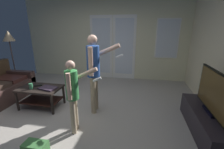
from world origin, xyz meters
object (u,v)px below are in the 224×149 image
(person_adult, at_px, (94,68))
(cup_near_edge, at_px, (31,86))
(laptop_closed, at_px, (48,88))
(tv_remote_black, at_px, (38,85))
(flat_screen_tv, at_px, (213,92))
(floor_lamp, at_px, (9,39))
(person_child, at_px, (73,91))
(coffee_table, at_px, (41,93))
(tv_stand, at_px, (207,123))

(person_adult, relative_size, cup_near_edge, 13.27)
(laptop_closed, xyz_separation_m, tv_remote_black, (-0.31, 0.10, -0.00))
(flat_screen_tv, distance_m, floor_lamp, 4.99)
(floor_lamp, bearing_deg, flat_screen_tv, -15.20)
(laptop_closed, bearing_deg, tv_remote_black, 174.30)
(flat_screen_tv, relative_size, person_child, 0.84)
(person_adult, relative_size, laptop_closed, 4.37)
(person_adult, distance_m, person_child, 0.73)
(flat_screen_tv, bearing_deg, cup_near_edge, 177.11)
(laptop_closed, bearing_deg, coffee_table, -174.84)
(coffee_table, distance_m, tv_remote_black, 0.19)
(floor_lamp, bearing_deg, person_child, -32.34)
(coffee_table, height_order, flat_screen_tv, flat_screen_tv)
(floor_lamp, relative_size, cup_near_edge, 13.63)
(coffee_table, height_order, tv_stand, coffee_table)
(coffee_table, height_order, person_adult, person_adult)
(cup_near_edge, bearing_deg, floor_lamp, 141.43)
(person_child, xyz_separation_m, floor_lamp, (-2.62, 1.66, 0.64))
(tv_stand, bearing_deg, person_adult, 170.62)
(tv_stand, height_order, person_child, person_child)
(person_child, relative_size, floor_lamp, 0.76)
(laptop_closed, relative_size, cup_near_edge, 3.04)
(coffee_table, xyz_separation_m, person_child, (1.08, -0.63, 0.41))
(tv_remote_black, bearing_deg, person_child, -61.67)
(cup_near_edge, height_order, tv_remote_black, cup_near_edge)
(tv_stand, height_order, floor_lamp, floor_lamp)
(coffee_table, xyz_separation_m, person_adult, (1.22, 0.06, 0.61))
(person_child, height_order, tv_remote_black, person_child)
(tv_stand, distance_m, cup_near_edge, 3.39)
(coffee_table, bearing_deg, tv_remote_black, 142.90)
(tv_stand, height_order, cup_near_edge, cup_near_edge)
(tv_stand, xyz_separation_m, laptop_closed, (-3.03, 0.25, 0.28))
(floor_lamp, height_order, laptop_closed, floor_lamp)
(floor_lamp, xyz_separation_m, tv_remote_black, (1.44, -0.95, -0.91))
(flat_screen_tv, height_order, cup_near_edge, flat_screen_tv)
(flat_screen_tv, bearing_deg, person_adult, 170.72)
(coffee_table, relative_size, person_adult, 0.56)
(laptop_closed, xyz_separation_m, cup_near_edge, (-0.34, -0.07, 0.05))
(person_adult, height_order, person_child, person_adult)
(flat_screen_tv, xyz_separation_m, floor_lamp, (-4.78, 1.30, 0.64))
(tv_stand, distance_m, laptop_closed, 3.05)
(person_adult, bearing_deg, person_child, -101.50)
(person_child, distance_m, tv_remote_black, 1.40)
(flat_screen_tv, distance_m, tv_remote_black, 3.36)
(flat_screen_tv, relative_size, cup_near_edge, 8.76)
(person_adult, bearing_deg, flat_screen_tv, -9.28)
(person_adult, xyz_separation_m, person_child, (-0.14, -0.69, -0.21))
(floor_lamp, bearing_deg, laptop_closed, -30.98)
(tv_stand, distance_m, floor_lamp, 5.09)
(flat_screen_tv, bearing_deg, person_child, -170.52)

